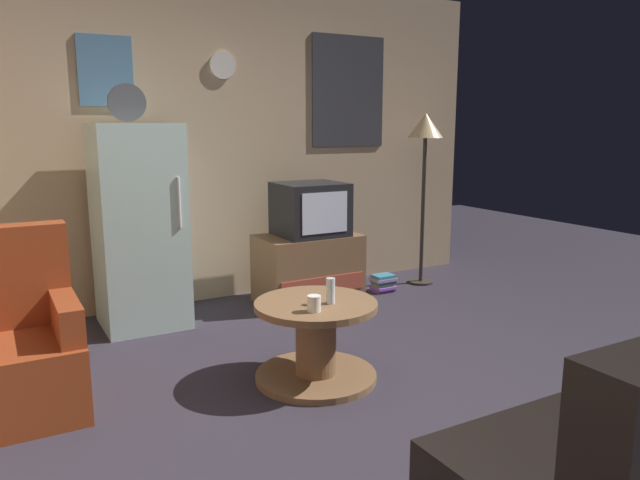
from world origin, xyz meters
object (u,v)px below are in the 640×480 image
object	(u,v)px
standing_lamp	(425,139)
armchair	(9,349)
wine_glass	(331,291)
mug_ceramic_white	(314,304)
crt_tv	(310,209)
tv_stand	(308,268)
coffee_table	(316,341)
fridge	(139,226)
book_stack	(383,283)

from	to	relation	value
standing_lamp	armchair	size ratio (longest dim) A/B	1.66
wine_glass	mug_ceramic_white	xyz separation A→B (m)	(-0.15, -0.08, -0.03)
crt_tv	mug_ceramic_white	distance (m)	1.82
wine_glass	armchair	size ratio (longest dim) A/B	0.16
crt_tv	standing_lamp	distance (m)	1.33
tv_stand	coffee_table	bearing A→B (deg)	-116.46
tv_stand	armchair	bearing A→B (deg)	-156.61
fridge	standing_lamp	size ratio (longest dim) A/B	1.11
fridge	book_stack	distance (m)	2.22
crt_tv	mug_ceramic_white	world-z (taller)	crt_tv
tv_stand	standing_lamp	world-z (taller)	standing_lamp
crt_tv	mug_ceramic_white	bearing A→B (deg)	-117.65
crt_tv	book_stack	world-z (taller)	crt_tv
wine_glass	coffee_table	bearing A→B (deg)	129.96
fridge	crt_tv	xyz separation A→B (m)	(1.39, -0.08, 0.04)
standing_lamp	mug_ceramic_white	bearing A→B (deg)	-141.86
book_stack	wine_glass	bearing A→B (deg)	-134.02
crt_tv	standing_lamp	xyz separation A→B (m)	(1.20, 0.01, 0.56)
fridge	standing_lamp	world-z (taller)	fridge
crt_tv	armchair	bearing A→B (deg)	-156.83
mug_ceramic_white	tv_stand	bearing A→B (deg)	62.99
armchair	crt_tv	bearing A→B (deg)	23.17
crt_tv	mug_ceramic_white	xyz separation A→B (m)	(-0.83, -1.59, -0.27)
crt_tv	wine_glass	world-z (taller)	crt_tv
tv_stand	coffee_table	world-z (taller)	tv_stand
coffee_table	book_stack	xyz separation A→B (m)	(1.45, 1.37, -0.16)
crt_tv	fridge	bearing A→B (deg)	176.66
crt_tv	standing_lamp	bearing A→B (deg)	0.37
standing_lamp	tv_stand	bearing A→B (deg)	-179.68
fridge	book_stack	bearing A→B (deg)	-3.90
fridge	book_stack	xyz separation A→B (m)	(2.11, -0.14, -0.68)
tv_stand	wine_glass	distance (m)	1.67
wine_glass	armchair	world-z (taller)	armchair
coffee_table	fridge	bearing A→B (deg)	113.30
crt_tv	wine_glass	distance (m)	1.67
book_stack	coffee_table	bearing A→B (deg)	-136.61
fridge	wine_glass	bearing A→B (deg)	-65.84
mug_ceramic_white	standing_lamp	bearing A→B (deg)	38.14
armchair	book_stack	distance (m)	3.19
mug_ceramic_white	armchair	size ratio (longest dim) A/B	0.09
book_stack	fridge	bearing A→B (deg)	176.10
crt_tv	standing_lamp	world-z (taller)	standing_lamp
coffee_table	standing_lamp	bearing A→B (deg)	36.67
tv_stand	crt_tv	size ratio (longest dim) A/B	1.56
mug_ceramic_white	book_stack	bearing A→B (deg)	44.61
coffee_table	armchair	world-z (taller)	armchair
crt_tv	wine_glass	bearing A→B (deg)	-114.28
tv_stand	coffee_table	distance (m)	1.61
crt_tv	tv_stand	bearing A→B (deg)	177.53
armchair	book_stack	size ratio (longest dim) A/B	4.49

